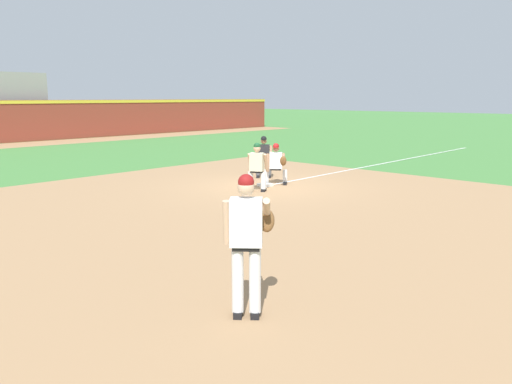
# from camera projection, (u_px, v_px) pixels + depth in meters

# --- Properties ---
(ground_plane) EXTENTS (160.00, 160.00, 0.00)m
(ground_plane) POSITION_uv_depth(u_px,v_px,m) (265.00, 186.00, 15.81)
(ground_plane) COLOR #47843D
(infield_dirt_patch) EXTENTS (18.00, 18.00, 0.01)m
(infield_dirt_patch) POSITION_uv_depth(u_px,v_px,m) (260.00, 224.00, 11.10)
(infield_dirt_patch) COLOR #A87F56
(infield_dirt_patch) RESTS_ON ground
(warning_track_strip) EXTENTS (48.00, 3.20, 0.01)m
(warning_track_strip) POSITION_uv_depth(u_px,v_px,m) (12.00, 145.00, 29.23)
(warning_track_strip) COLOR #A87F56
(warning_track_strip) RESTS_ON ground
(foul_line_stripe) EXTENTS (16.70, 0.10, 0.00)m
(foul_line_stripe) POSITION_uv_depth(u_px,v_px,m) (393.00, 162.00, 21.79)
(foul_line_stripe) COLOR white
(foul_line_stripe) RESTS_ON ground
(first_base_bag) EXTENTS (0.38, 0.38, 0.09)m
(first_base_bag) POSITION_uv_depth(u_px,v_px,m) (265.00, 185.00, 15.80)
(first_base_bag) COLOR white
(first_base_bag) RESTS_ON ground
(baseball) EXTENTS (0.07, 0.07, 0.07)m
(baseball) POSITION_uv_depth(u_px,v_px,m) (257.00, 232.00, 10.31)
(baseball) COLOR white
(baseball) RESTS_ON ground
(pitcher) EXTENTS (0.85, 0.56, 1.86)m
(pitcher) POSITION_uv_depth(u_px,v_px,m) (248.00, 237.00, 6.23)
(pitcher) COLOR black
(pitcher) RESTS_ON ground
(first_baseman) EXTENTS (0.78, 1.07, 1.34)m
(first_baseman) POSITION_uv_depth(u_px,v_px,m) (276.00, 162.00, 15.93)
(first_baseman) COLOR black
(first_baseman) RESTS_ON ground
(baserunner) EXTENTS (0.61, 0.67, 1.46)m
(baserunner) POSITION_uv_depth(u_px,v_px,m) (257.00, 165.00, 14.81)
(baserunner) COLOR black
(baserunner) RESTS_ON ground
(umpire) EXTENTS (0.66, 0.68, 1.46)m
(umpire) POSITION_uv_depth(u_px,v_px,m) (264.00, 155.00, 17.34)
(umpire) COLOR black
(umpire) RESTS_ON ground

